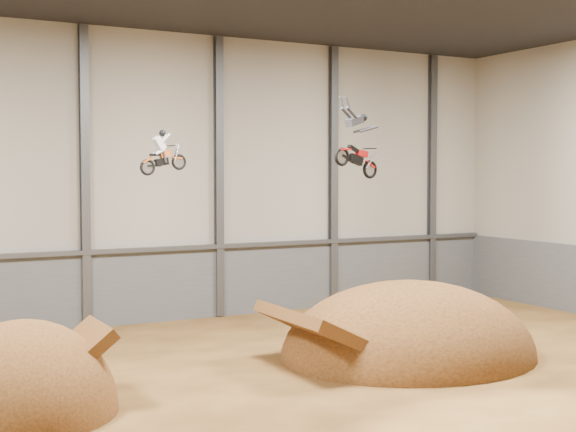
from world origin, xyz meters
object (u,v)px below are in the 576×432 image
at_px(landing_ramp, 409,357).
at_px(takeoff_ramp, 24,412).
at_px(fmx_rider_a, 164,150).
at_px(fmx_rider_b, 354,138).

bearing_deg(landing_ramp, takeoff_ramp, -178.37).
xyz_separation_m(fmx_rider_a, fmx_rider_b, (6.28, -3.20, 0.42)).
bearing_deg(takeoff_ramp, fmx_rider_b, 2.16).
distance_m(landing_ramp, fmx_rider_a, 12.39).
relative_size(fmx_rider_a, fmx_rider_b, 0.65).
bearing_deg(fmx_rider_b, takeoff_ramp, 172.31).
distance_m(takeoff_ramp, landing_ramp, 14.63).
relative_size(landing_ramp, fmx_rider_b, 3.56).
distance_m(takeoff_ramp, fmx_rider_b, 14.75).
xyz_separation_m(landing_ramp, fmx_rider_a, (-8.83, 3.24, 8.06)).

